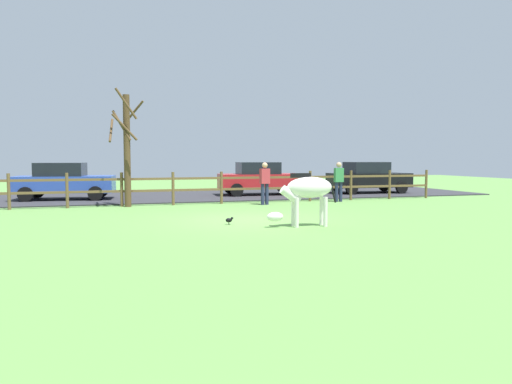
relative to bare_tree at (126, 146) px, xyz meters
name	(u,v)px	position (x,y,z in m)	size (l,w,h in m)	color
ground_plane	(246,220)	(3.21, -4.84, -2.24)	(60.00, 60.00, 0.00)	#5B8C42
parking_asphalt	(194,195)	(3.21, 4.46, -2.22)	(28.00, 7.40, 0.05)	#2D2D33
paddock_fence	(198,186)	(2.66, 0.16, -1.52)	(21.00, 0.11, 1.28)	brown
bare_tree	(126,146)	(0.00, 0.00, 0.00)	(1.31, 1.21, 4.32)	#513A23
zebra	(306,191)	(4.37, -6.61, -1.32)	(1.94, 0.55, 1.41)	white
crow_on_grass	(229,220)	(2.50, -5.70, -2.12)	(0.21, 0.10, 0.20)	black
parked_car_black	(368,177)	(11.88, 3.16, -1.40)	(4.07, 2.01, 1.56)	black
parked_car_blue	(64,181)	(-2.48, 3.47, -1.40)	(4.16, 2.24, 1.56)	#2D4CAD
parked_car_red	(260,178)	(6.28, 3.58, -1.40)	(4.10, 2.08, 1.56)	red
visitor_left_of_tree	(339,180)	(8.45, -0.39, -1.34)	(0.38, 0.25, 1.64)	#232847
visitor_right_of_tree	(265,181)	(5.12, -0.73, -1.34)	(0.39, 0.27, 1.64)	#232847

